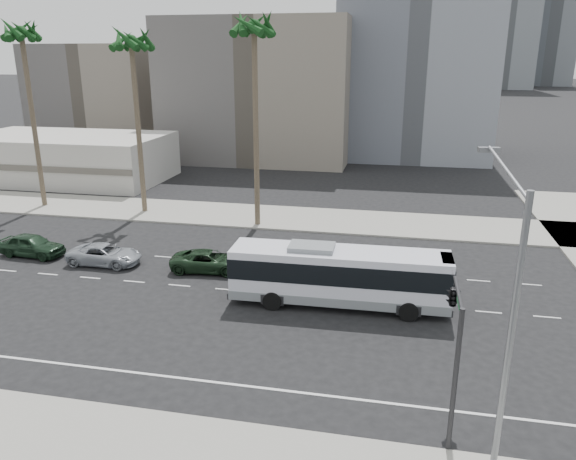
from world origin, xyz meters
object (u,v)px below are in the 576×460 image
(palm_mid, at_px, (131,45))
(palm_far, at_px, (21,36))
(palm_near, at_px, (254,32))
(car_c, at_px, (32,245))
(city_bus, at_px, (339,275))
(car_b, at_px, (105,254))
(streetlight_corner, at_px, (508,310))
(car_a, at_px, (209,261))
(traffic_signal, at_px, (454,301))

(palm_mid, relative_size, palm_far, 0.96)
(palm_near, bearing_deg, car_c, -143.21)
(city_bus, height_order, car_b, city_bus)
(car_c, bearing_deg, city_bus, -94.71)
(streetlight_corner, distance_m, palm_mid, 38.38)
(car_a, height_order, traffic_signal, traffic_signal)
(palm_far, bearing_deg, city_bus, -27.98)
(car_c, bearing_deg, car_b, -89.71)
(streetlight_corner, xyz_separation_m, traffic_signal, (-1.29, 2.99, -1.17))
(palm_near, bearing_deg, palm_mid, 170.34)
(city_bus, distance_m, palm_near, 20.84)
(car_a, relative_size, traffic_signal, 0.88)
(car_c, bearing_deg, palm_near, -48.71)
(car_b, bearing_deg, palm_far, 46.20)
(traffic_signal, height_order, palm_far, palm_far)
(city_bus, height_order, car_a, city_bus)
(car_c, relative_size, traffic_signal, 0.83)
(traffic_signal, height_order, palm_near, palm_near)
(traffic_signal, bearing_deg, palm_far, 145.07)
(car_a, distance_m, palm_far, 27.74)
(streetlight_corner, xyz_separation_m, palm_mid, (-25.76, 27.19, 8.39))
(city_bus, relative_size, car_c, 2.62)
(palm_near, relative_size, palm_far, 1.01)
(city_bus, distance_m, palm_far, 35.66)
(car_a, height_order, palm_near, palm_near)
(streetlight_corner, xyz_separation_m, palm_near, (-14.83, 25.33, 9.30))
(streetlight_corner, bearing_deg, palm_far, 135.77)
(car_b, distance_m, car_c, 5.82)
(palm_near, bearing_deg, city_bus, -58.82)
(car_b, height_order, palm_far, palm_far)
(city_bus, relative_size, car_b, 2.48)
(car_c, xyz_separation_m, palm_far, (-7.35, 12.00, 14.19))
(car_b, bearing_deg, palm_near, -36.80)
(city_bus, bearing_deg, palm_mid, 139.79)
(car_a, bearing_deg, car_c, 83.69)
(car_a, height_order, car_b, car_b)
(palm_near, xyz_separation_m, palm_far, (-20.96, 1.82, -0.14))
(car_a, relative_size, streetlight_corner, 0.47)
(car_a, relative_size, car_c, 1.05)
(streetlight_corner, bearing_deg, traffic_signal, 106.29)
(car_a, relative_size, car_b, 1.00)
(car_a, relative_size, palm_near, 0.29)
(car_c, distance_m, traffic_signal, 29.99)
(car_b, relative_size, car_c, 1.06)
(car_c, xyz_separation_m, streetlight_corner, (28.44, -15.15, 5.03))
(city_bus, xyz_separation_m, car_a, (-8.86, 3.38, -1.15))
(traffic_signal, distance_m, palm_near, 28.14)
(palm_near, height_order, palm_mid, palm_near)
(car_c, height_order, palm_near, palm_near)
(streetlight_corner, distance_m, palm_near, 30.79)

